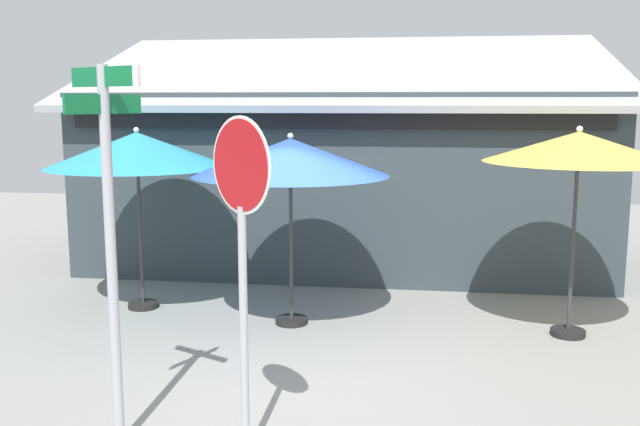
% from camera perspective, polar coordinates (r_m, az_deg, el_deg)
% --- Properties ---
extents(ground_plane, '(28.00, 28.00, 0.10)m').
position_cam_1_polar(ground_plane, '(8.14, -0.82, -12.90)').
color(ground_plane, gray).
extents(cafe_building, '(9.60, 4.68, 4.35)m').
position_cam_1_polar(cafe_building, '(13.18, 2.10, 3.29)').
color(cafe_building, '#333D42').
rests_on(cafe_building, ground).
extents(street_sign_post, '(0.75, 0.69, 3.30)m').
position_cam_1_polar(street_sign_post, '(6.11, -16.80, -0.98)').
color(street_sign_post, '#A8AAB2').
rests_on(street_sign_post, ground).
extents(stop_sign, '(0.60, 0.52, 2.89)m').
position_cam_1_polar(stop_sign, '(5.62, -6.41, -0.95)').
color(stop_sign, '#A8AAB2').
rests_on(stop_sign, ground).
extents(patio_umbrella_teal_left, '(2.58, 2.58, 2.64)m').
position_cam_1_polar(patio_umbrella_teal_left, '(10.27, -14.74, 4.96)').
color(patio_umbrella_teal_left, black).
rests_on(patio_umbrella_teal_left, ground).
extents(patio_umbrella_royal_blue_center, '(2.62, 2.62, 2.60)m').
position_cam_1_polar(patio_umbrella_royal_blue_center, '(9.21, -2.43, 4.53)').
color(patio_umbrella_royal_blue_center, black).
rests_on(patio_umbrella_royal_blue_center, ground).
extents(patio_umbrella_mustard_right, '(2.35, 2.35, 2.71)m').
position_cam_1_polar(patio_umbrella_mustard_right, '(9.27, 20.39, 4.97)').
color(patio_umbrella_mustard_right, black).
rests_on(patio_umbrella_mustard_right, ground).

